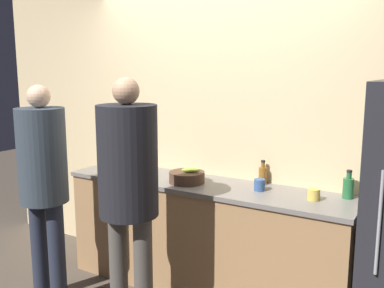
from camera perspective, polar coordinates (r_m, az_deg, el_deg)
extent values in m
cube|color=#D6BC8C|center=(3.67, 3.93, 1.39)|extent=(5.20, 0.06, 2.60)
cube|color=#9E754C|center=(3.66, 1.67, -12.50)|extent=(2.40, 0.57, 0.90)
cube|color=slate|center=(3.51, 1.71, -5.44)|extent=(2.43, 0.60, 0.03)
cylinder|color=#99999E|center=(2.70, 23.69, -9.65)|extent=(0.02, 0.02, 0.62)
cylinder|color=#232838|center=(3.75, -19.67, -13.07)|extent=(0.13, 0.13, 0.83)
cylinder|color=#232838|center=(3.61, -17.57, -13.89)|extent=(0.13, 0.13, 0.83)
cylinder|color=#333D47|center=(3.45, -19.35, -1.47)|extent=(0.37, 0.37, 0.73)
sphere|color=#DBAD89|center=(3.39, -19.79, 6.01)|extent=(0.17, 0.17, 0.17)
cylinder|color=#4C4742|center=(3.23, -9.76, -16.18)|extent=(0.13, 0.13, 0.86)
cylinder|color=#4C4742|center=(3.10, -6.49, -17.24)|extent=(0.13, 0.13, 0.86)
cylinder|color=black|center=(2.90, -8.55, -2.26)|extent=(0.40, 0.40, 0.75)
sphere|color=tan|center=(2.83, -8.80, 7.00)|extent=(0.18, 0.18, 0.18)
cylinder|color=#4C3323|center=(3.49, -0.69, -4.45)|extent=(0.29, 0.29, 0.09)
ellipsoid|color=#99BC38|center=(3.45, -0.18, -3.49)|extent=(0.15, 0.12, 0.04)
cylinder|color=silver|center=(4.17, -10.96, -1.86)|extent=(0.12, 0.12, 0.15)
cylinder|color=#99754C|center=(4.16, -11.14, -0.37)|extent=(0.01, 0.05, 0.24)
cylinder|color=#99754C|center=(4.15, -10.84, -0.39)|extent=(0.03, 0.05, 0.24)
cylinder|color=#99754C|center=(4.14, -11.12, -0.41)|extent=(0.05, 0.01, 0.24)
cylinder|color=#236033|center=(3.26, 20.12, -5.59)|extent=(0.08, 0.08, 0.14)
cylinder|color=#236033|center=(3.24, 20.22, -3.96)|extent=(0.03, 0.03, 0.05)
cylinder|color=black|center=(3.23, 20.25, -3.43)|extent=(0.04, 0.04, 0.02)
cylinder|color=brown|center=(3.49, 9.41, -4.19)|extent=(0.07, 0.07, 0.14)
cylinder|color=brown|center=(3.47, 9.45, -2.75)|extent=(0.03, 0.03, 0.04)
cylinder|color=black|center=(3.46, 9.46, -2.27)|extent=(0.03, 0.03, 0.02)
cylinder|color=#335184|center=(3.30, 9.00, -5.41)|extent=(0.08, 0.08, 0.09)
cylinder|color=gold|center=(3.15, 15.91, -6.49)|extent=(0.09, 0.09, 0.08)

